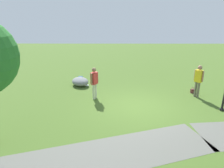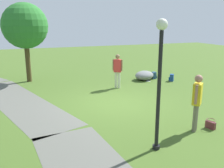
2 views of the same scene
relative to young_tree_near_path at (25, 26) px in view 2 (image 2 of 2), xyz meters
name	(u,v)px [view 2 (image 2 of 2)]	position (x,y,z in m)	size (l,w,h in m)	color
ground_plane	(116,103)	(-5.41, -3.15, -3.08)	(48.00, 48.00, 0.00)	#446125
footpath_segment_mid	(19,101)	(-3.63, 0.66, -3.08)	(8.20, 4.23, 0.01)	#5E5E57
young_tree_near_path	(25,26)	(0.00, 0.00, 0.00)	(2.47, 2.47, 4.34)	#483B1F
lamp_post	(160,72)	(-9.35, -2.72, -0.97)	(0.28, 0.28, 3.41)	black
lawn_boulder	(144,75)	(-2.03, -6.31, -2.82)	(1.52, 1.60, 0.53)	slate
woman_with_handbag	(197,99)	(-8.79, -4.43, -2.03)	(0.42, 0.43, 1.79)	#6C6852
man_near_boulder	(118,69)	(-3.16, -4.14, -2.07)	(0.40, 0.45, 1.74)	beige
handbag_on_grass	(211,124)	(-8.85, -5.01, -2.94)	(0.34, 0.33, 0.31)	brown
backpack_by_boulder	(154,75)	(-1.94, -7.03, -2.89)	(0.32, 0.30, 0.40)	navy
spare_backpack_on_lawn	(172,78)	(-2.87, -7.62, -2.89)	(0.35, 0.35, 0.40)	navy
frisbee_on_grass	(148,81)	(-2.45, -6.34, -3.07)	(0.27, 0.27, 0.02)	white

